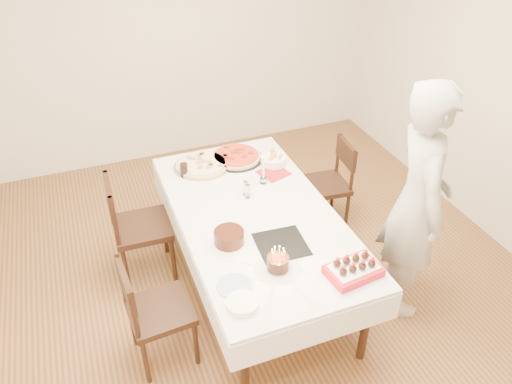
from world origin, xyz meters
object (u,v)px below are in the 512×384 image
object	(u,v)px
chair_left_savory	(142,227)
strawberry_box	(353,269)
chair_left_dessert	(160,311)
cola_glass	(184,170)
chair_right_savory	(325,185)
layer_cake	(229,238)
pizza_white	(202,165)
birthday_cake	(278,259)
pizza_pepperoni	(236,157)
taper_candle	(263,169)
person	(417,203)
dining_table	(256,251)
pasta_bowl	(273,160)

from	to	relation	value
chair_left_savory	strawberry_box	size ratio (longest dim) A/B	2.80
chair_left_dessert	cola_glass	world-z (taller)	chair_left_dessert
chair_right_savory	layer_cake	world-z (taller)	chair_right_savory
pizza_white	birthday_cake	bearing A→B (deg)	-85.46
chair_left_savory	pizza_pepperoni	bearing A→B (deg)	-159.15
chair_right_savory	strawberry_box	size ratio (longest dim) A/B	2.51
chair_left_dessert	layer_cake	distance (m)	0.68
pizza_white	taper_candle	size ratio (longest dim) A/B	1.83
taper_candle	cola_glass	distance (m)	0.67
chair_left_dessert	birthday_cake	size ratio (longest dim) A/B	5.96
chair_right_savory	cola_glass	size ratio (longest dim) A/B	7.27
person	taper_candle	bearing A→B (deg)	62.73
person	dining_table	bearing A→B (deg)	82.86
pasta_bowl	layer_cake	distance (m)	1.11
pasta_bowl	birthday_cake	xyz separation A→B (m)	(-0.48, -1.22, 0.04)
chair_right_savory	pasta_bowl	distance (m)	0.63
pizza_white	chair_left_dessert	bearing A→B (deg)	-118.85
pizza_pepperoni	layer_cake	bearing A→B (deg)	-111.66
pizza_pepperoni	cola_glass	distance (m)	0.51
dining_table	birthday_cake	distance (m)	0.77
pizza_pepperoni	cola_glass	bearing A→B (deg)	-167.84
person	pizza_pepperoni	distance (m)	1.62
pasta_bowl	strawberry_box	bearing A→B (deg)	-91.85
pizza_pepperoni	layer_cake	size ratio (longest dim) A/B	1.76
person	birthday_cake	distance (m)	1.12
cola_glass	layer_cake	bearing A→B (deg)	-85.60
chair_left_savory	pizza_pepperoni	distance (m)	1.02
chair_right_savory	dining_table	bearing A→B (deg)	-142.20
chair_left_savory	pizza_white	bearing A→B (deg)	-152.08
chair_right_savory	chair_left_dessert	size ratio (longest dim) A/B	0.98
chair_left_dessert	strawberry_box	xyz separation A→B (m)	(1.20, -0.43, 0.35)
pizza_pepperoni	taper_candle	xyz separation A→B (m)	(0.08, -0.44, 0.11)
chair_left_dessert	taper_candle	world-z (taller)	taper_candle
dining_table	chair_left_dessert	size ratio (longest dim) A/B	2.42
dining_table	person	bearing A→B (deg)	-27.11
person	pasta_bowl	bearing A→B (deg)	49.28
dining_table	chair_left_savory	distance (m)	0.95
chair_right_savory	cola_glass	xyz separation A→B (m)	(-1.28, 0.13, 0.38)
pizza_pepperoni	taper_candle	bearing A→B (deg)	-79.64
pizza_pepperoni	chair_left_savory	bearing A→B (deg)	-161.20
chair_left_savory	chair_left_dessert	size ratio (longest dim) A/B	1.09
dining_table	cola_glass	distance (m)	0.90
taper_candle	cola_glass	xyz separation A→B (m)	(-0.58, 0.34, -0.08)
dining_table	birthday_cake	xyz separation A→B (m)	(-0.08, -0.61, 0.46)
layer_cake	cola_glass	bearing A→B (deg)	94.40
person	strawberry_box	distance (m)	0.76
taper_candle	birthday_cake	bearing A→B (deg)	-106.50
cola_glass	chair_right_savory	bearing A→B (deg)	-5.90
person	pizza_white	distance (m)	1.80
chair_right_savory	chair_left_dessert	distance (m)	2.01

